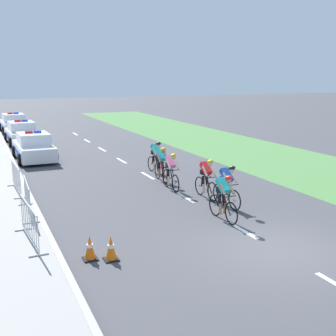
{
  "coord_description": "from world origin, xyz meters",
  "views": [
    {
      "loc": [
        -7.08,
        -9.18,
        4.58
      ],
      "look_at": [
        -0.53,
        6.02,
        1.1
      ],
      "focal_mm": 47.84,
      "sensor_mm": 36.0,
      "label": 1
    }
  ],
  "objects_px": {
    "police_car_nearest": "(34,148)",
    "traffic_cone_near": "(111,248)",
    "police_car_second": "(22,133)",
    "crowd_barrier_front": "(29,224)",
    "crowd_barrier_middle": "(27,198)",
    "cyclist_second": "(227,185)",
    "cyclist_fourth": "(171,171)",
    "cyclist_lead": "(224,196)",
    "cyclist_fifth": "(161,163)",
    "crowd_barrier_rear": "(16,178)",
    "cyclist_third": "(206,178)",
    "cyclist_sixth": "(156,157)",
    "police_car_third": "(14,124)",
    "traffic_cone_mid": "(90,248)"
  },
  "relations": [
    {
      "from": "police_car_nearest",
      "to": "traffic_cone_near",
      "type": "bearing_deg",
      "value": -89.75
    },
    {
      "from": "police_car_second",
      "to": "crowd_barrier_front",
      "type": "distance_m",
      "value": 19.41
    },
    {
      "from": "crowd_barrier_front",
      "to": "crowd_barrier_middle",
      "type": "distance_m",
      "value": 2.68
    },
    {
      "from": "cyclist_second",
      "to": "cyclist_fourth",
      "type": "distance_m",
      "value": 3.09
    },
    {
      "from": "cyclist_lead",
      "to": "crowd_barrier_middle",
      "type": "bearing_deg",
      "value": 153.73
    },
    {
      "from": "cyclist_fourth",
      "to": "crowd_barrier_front",
      "type": "height_order",
      "value": "cyclist_fourth"
    },
    {
      "from": "cyclist_lead",
      "to": "police_car_nearest",
      "type": "relative_size",
      "value": 0.39
    },
    {
      "from": "cyclist_lead",
      "to": "cyclist_fifth",
      "type": "distance_m",
      "value": 5.72
    },
    {
      "from": "cyclist_fifth",
      "to": "crowd_barrier_rear",
      "type": "relative_size",
      "value": 0.74
    },
    {
      "from": "cyclist_fourth",
      "to": "traffic_cone_near",
      "type": "height_order",
      "value": "cyclist_fourth"
    },
    {
      "from": "cyclist_third",
      "to": "cyclist_fifth",
      "type": "distance_m",
      "value": 3.23
    },
    {
      "from": "cyclist_fifth",
      "to": "cyclist_third",
      "type": "bearing_deg",
      "value": -81.16
    },
    {
      "from": "cyclist_fourth",
      "to": "cyclist_third",
      "type": "bearing_deg",
      "value": -67.23
    },
    {
      "from": "cyclist_sixth",
      "to": "traffic_cone_near",
      "type": "relative_size",
      "value": 2.69
    },
    {
      "from": "cyclist_lead",
      "to": "cyclist_second",
      "type": "xyz_separation_m",
      "value": [
        0.86,
        1.23,
        0.0
      ]
    },
    {
      "from": "crowd_barrier_middle",
      "to": "police_car_nearest",
      "type": "bearing_deg",
      "value": 81.96
    },
    {
      "from": "cyclist_fifth",
      "to": "crowd_barrier_middle",
      "type": "xyz_separation_m",
      "value": [
        -5.91,
        -2.91,
        -0.14
      ]
    },
    {
      "from": "cyclist_lead",
      "to": "cyclist_sixth",
      "type": "distance_m",
      "value": 7.31
    },
    {
      "from": "crowd_barrier_rear",
      "to": "police_car_nearest",
      "type": "bearing_deg",
      "value": 78.01
    },
    {
      "from": "cyclist_third",
      "to": "police_car_third",
      "type": "relative_size",
      "value": 0.39
    },
    {
      "from": "cyclist_second",
      "to": "police_car_third",
      "type": "xyz_separation_m",
      "value": [
        -5.09,
        24.7,
        -0.11
      ]
    },
    {
      "from": "police_car_third",
      "to": "traffic_cone_mid",
      "type": "bearing_deg",
      "value": -90.87
    },
    {
      "from": "cyclist_second",
      "to": "traffic_cone_near",
      "type": "relative_size",
      "value": 2.69
    },
    {
      "from": "cyclist_lead",
      "to": "cyclist_fourth",
      "type": "distance_m",
      "value": 4.2
    },
    {
      "from": "police_car_nearest",
      "to": "police_car_second",
      "type": "bearing_deg",
      "value": 90.0
    },
    {
      "from": "cyclist_fourth",
      "to": "police_car_third",
      "type": "bearing_deg",
      "value": 101.08
    },
    {
      "from": "police_car_third",
      "to": "crowd_barrier_rear",
      "type": "bearing_deg",
      "value": -94.34
    },
    {
      "from": "police_car_second",
      "to": "traffic_cone_mid",
      "type": "distance_m",
      "value": 20.85
    },
    {
      "from": "cyclist_fourth",
      "to": "police_car_second",
      "type": "relative_size",
      "value": 0.39
    },
    {
      "from": "crowd_barrier_rear",
      "to": "cyclist_second",
      "type": "bearing_deg",
      "value": -34.92
    },
    {
      "from": "cyclist_lead",
      "to": "police_car_nearest",
      "type": "height_order",
      "value": "police_car_nearest"
    },
    {
      "from": "cyclist_sixth",
      "to": "police_car_nearest",
      "type": "xyz_separation_m",
      "value": [
        -4.84,
        5.75,
        -0.11
      ]
    },
    {
      "from": "cyclist_sixth",
      "to": "police_car_third",
      "type": "relative_size",
      "value": 0.39
    },
    {
      "from": "cyclist_sixth",
      "to": "traffic_cone_mid",
      "type": "bearing_deg",
      "value": -121.25
    },
    {
      "from": "crowd_barrier_front",
      "to": "traffic_cone_mid",
      "type": "bearing_deg",
      "value": -49.85
    },
    {
      "from": "crowd_barrier_middle",
      "to": "cyclist_third",
      "type": "bearing_deg",
      "value": -2.52
    },
    {
      "from": "cyclist_lead",
      "to": "crowd_barrier_middle",
      "type": "relative_size",
      "value": 0.74
    },
    {
      "from": "police_car_nearest",
      "to": "crowd_barrier_front",
      "type": "distance_m",
      "value": 13.01
    },
    {
      "from": "cyclist_second",
      "to": "cyclist_fourth",
      "type": "xyz_separation_m",
      "value": [
        -0.83,
        2.97,
        0.0
      ]
    },
    {
      "from": "traffic_cone_near",
      "to": "cyclist_fourth",
      "type": "bearing_deg",
      "value": 54.22
    },
    {
      "from": "cyclist_fourth",
      "to": "crowd_barrier_rear",
      "type": "xyz_separation_m",
      "value": [
        -5.78,
        1.64,
        -0.14
      ]
    },
    {
      "from": "cyclist_sixth",
      "to": "crowd_barrier_rear",
      "type": "distance_m",
      "value": 6.53
    },
    {
      "from": "police_car_second",
      "to": "traffic_cone_near",
      "type": "height_order",
      "value": "police_car_second"
    },
    {
      "from": "police_car_third",
      "to": "crowd_barrier_middle",
      "type": "xyz_separation_m",
      "value": [
        -1.45,
        -23.13,
        -0.03
      ]
    },
    {
      "from": "cyclist_third",
      "to": "cyclist_second",
      "type": "bearing_deg",
      "value": -84.41
    },
    {
      "from": "cyclist_fifth",
      "to": "crowd_barrier_rear",
      "type": "height_order",
      "value": "cyclist_fifth"
    },
    {
      "from": "police_car_nearest",
      "to": "crowd_barrier_middle",
      "type": "distance_m",
      "value": 10.33
    },
    {
      "from": "cyclist_second",
      "to": "traffic_cone_mid",
      "type": "relative_size",
      "value": 2.69
    },
    {
      "from": "cyclist_second",
      "to": "crowd_barrier_front",
      "type": "distance_m",
      "value": 6.86
    },
    {
      "from": "cyclist_sixth",
      "to": "crowd_barrier_middle",
      "type": "bearing_deg",
      "value": -144.5
    }
  ]
}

